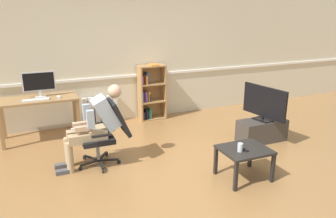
% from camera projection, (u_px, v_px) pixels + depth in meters
% --- Properties ---
extents(ground_plane, '(18.00, 18.00, 0.00)m').
position_uv_depth(ground_plane, '(181.00, 173.00, 4.69)').
color(ground_plane, olive).
extents(back_wall, '(12.00, 0.13, 2.70)m').
position_uv_depth(back_wall, '(126.00, 55.00, 6.62)').
color(back_wall, beige).
rests_on(back_wall, ground_plane).
extents(computer_desk, '(1.32, 0.61, 0.76)m').
position_uv_depth(computer_desk, '(39.00, 104.00, 5.73)').
color(computer_desk, '#9E7547').
rests_on(computer_desk, ground_plane).
extents(imac_monitor, '(0.55, 0.14, 0.44)m').
position_uv_depth(imac_monitor, '(39.00, 82.00, 5.71)').
color(imac_monitor, silver).
rests_on(imac_monitor, computer_desk).
extents(keyboard, '(0.43, 0.12, 0.02)m').
position_uv_depth(keyboard, '(36.00, 100.00, 5.56)').
color(keyboard, white).
rests_on(keyboard, computer_desk).
extents(computer_mouse, '(0.06, 0.10, 0.03)m').
position_uv_depth(computer_mouse, '(59.00, 97.00, 5.71)').
color(computer_mouse, white).
rests_on(computer_mouse, computer_desk).
extents(bookshelf, '(0.55, 0.29, 1.17)m').
position_uv_depth(bookshelf, '(150.00, 93.00, 6.83)').
color(bookshelf, '#AD7F4C').
rests_on(bookshelf, ground_plane).
extents(radiator, '(0.70, 0.08, 0.57)m').
position_uv_depth(radiator, '(100.00, 110.00, 6.61)').
color(radiator, white).
rests_on(radiator, ground_plane).
extents(office_chair, '(0.80, 0.61, 0.97)m').
position_uv_depth(office_chair, '(107.00, 130.00, 4.86)').
color(office_chair, black).
rests_on(office_chair, ground_plane).
extents(person_seated, '(1.02, 0.40, 1.21)m').
position_uv_depth(person_seated, '(95.00, 124.00, 4.76)').
color(person_seated, tan).
rests_on(person_seated, ground_plane).
extents(tv_stand, '(0.85, 0.38, 0.38)m').
position_uv_depth(tv_stand, '(262.00, 130.00, 5.77)').
color(tv_stand, '#3D3833').
rests_on(tv_stand, ground_plane).
extents(tv_screen, '(0.25, 0.90, 0.60)m').
position_uv_depth(tv_screen, '(264.00, 103.00, 5.62)').
color(tv_screen, black).
rests_on(tv_screen, tv_stand).
extents(coffee_table, '(0.65, 0.55, 0.44)m').
position_uv_depth(coffee_table, '(244.00, 153.00, 4.46)').
color(coffee_table, black).
rests_on(coffee_table, ground_plane).
extents(drinking_glass, '(0.07, 0.07, 0.12)m').
position_uv_depth(drinking_glass, '(240.00, 147.00, 4.33)').
color(drinking_glass, silver).
rests_on(drinking_glass, coffee_table).
extents(spare_remote, '(0.05, 0.15, 0.02)m').
position_uv_depth(spare_remote, '(244.00, 149.00, 4.40)').
color(spare_remote, black).
rests_on(spare_remote, coffee_table).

